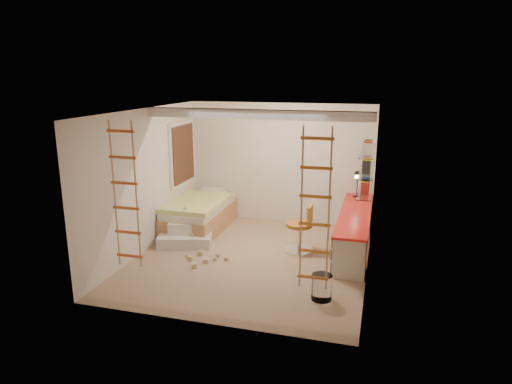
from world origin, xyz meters
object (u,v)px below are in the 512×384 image
(desk, at_px, (354,230))
(play_platform, at_px, (186,235))
(bed, at_px, (200,214))
(swivel_chair, at_px, (301,235))

(desk, height_order, play_platform, desk)
(bed, xyz_separation_m, play_platform, (0.04, -0.84, -0.16))
(bed, distance_m, swivel_chair, 2.36)
(desk, bearing_deg, play_platform, -171.42)
(desk, bearing_deg, bed, 173.51)
(swivel_chair, bearing_deg, desk, 18.85)
(bed, distance_m, play_platform, 0.86)
(desk, relative_size, bed, 1.40)
(swivel_chair, bearing_deg, play_platform, -175.98)
(desk, xyz_separation_m, bed, (-3.20, 0.36, -0.07))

